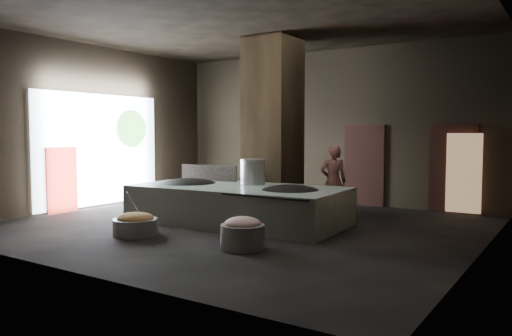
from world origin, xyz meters
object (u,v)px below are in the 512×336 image
Objects in this scene: wok_right at (290,194)px; stock_pot at (253,172)px; wok_left at (188,187)px; hearth_platform at (238,205)px; cook at (333,181)px; veg_basin at (135,227)px; meat_basin at (243,237)px.

wok_right is 2.25× the size of stock_pot.
stock_pot is at bearing 21.80° from wok_left.
stock_pot reaches higher than hearth_platform.
cook is 4.90m from veg_basin.
wok_right is at bearing -1.07° from hearth_platform.
stock_pot reaches higher than wok_left.
wok_left is at bearing 0.04° from cook.
cook is at bearing 59.81° from veg_basin.
cook reaches higher than meat_basin.
wok_right is 0.81× the size of cook.
cook is at bearing 33.66° from wok_left.
stock_pot is (-1.30, 0.50, 0.38)m from wok_right.
hearth_platform is 6.15× the size of meat_basin.
cook reaches higher than hearth_platform.
wok_left is 2.35m from veg_basin.
wok_left is at bearing -158.20° from stock_pot.
veg_basin is (-0.93, -2.27, -0.26)m from hearth_platform.
cook is 2.24× the size of meat_basin.
meat_basin is at bearing 57.17° from cook.
stock_pot is at bearing 120.23° from meat_basin.
veg_basin is 1.14× the size of meat_basin.
wok_right is at bearing 45.52° from veg_basin.
wok_right is at bearing -21.04° from stock_pot.
hearth_platform is 1.39m from wok_right.
wok_right is at bearing 2.05° from wok_left.
wok_left is 2.42× the size of stock_pot.
meat_basin is at bearing -59.77° from stock_pot.
veg_basin is at bearing -109.13° from stock_pot.
veg_basin is at bearing -76.77° from wok_left.
cook is (1.51, 1.92, 0.46)m from hearth_platform.
hearth_platform is 2.59m from meat_basin.
stock_pot is 3.14m from veg_basin.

